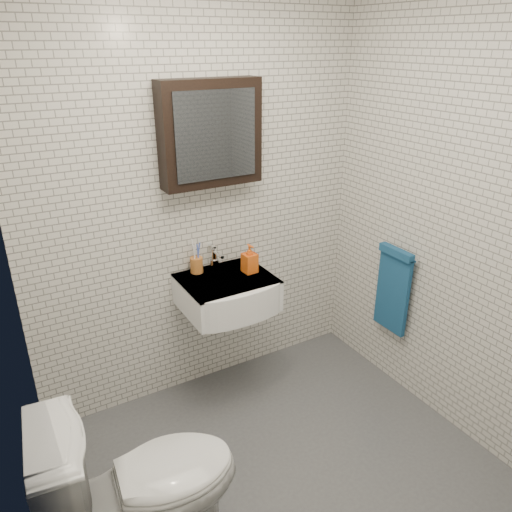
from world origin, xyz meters
name	(u,v)px	position (x,y,z in m)	size (l,w,h in m)	color
ground	(285,470)	(0.00, 0.00, 0.01)	(2.20, 2.00, 0.01)	#484B50
room_shell	(293,221)	(0.00, 0.00, 1.47)	(2.22, 2.02, 2.51)	silver
washbasin	(230,294)	(0.05, 0.73, 0.76)	(0.55, 0.50, 0.20)	white
faucet	(215,259)	(0.05, 0.93, 0.92)	(0.06, 0.20, 0.15)	silver
mirror_cabinet	(211,134)	(0.05, 0.93, 1.70)	(0.60, 0.15, 0.60)	black
towel_rail	(393,286)	(1.04, 0.35, 0.72)	(0.09, 0.30, 0.58)	silver
toothbrush_cup	(197,264)	(-0.07, 0.94, 0.90)	(0.10, 0.10, 0.22)	#B0672C
soap_bottle	(250,258)	(0.22, 0.78, 0.94)	(0.08, 0.08, 0.18)	#FF9F1A
toilet	(144,485)	(-0.80, -0.08, 0.42)	(0.47, 0.83, 0.85)	silver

